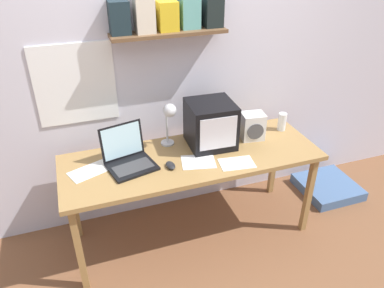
{
  "coord_description": "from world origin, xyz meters",
  "views": [
    {
      "loc": [
        -0.76,
        -2.19,
        2.21
      ],
      "look_at": [
        0.0,
        0.0,
        0.85
      ],
      "focal_mm": 35.0,
      "sensor_mm": 36.0,
      "label": 1
    }
  ],
  "objects_px": {
    "crt_monitor": "(211,124)",
    "juice_glass": "(282,122)",
    "laptop": "(128,155)",
    "corner_desk": "(192,163)",
    "space_heater": "(253,126)",
    "floor_cushion": "(328,187)",
    "open_notebook": "(237,163)",
    "printed_handout": "(198,162)",
    "computer_mouse": "(171,165)",
    "loose_paper_near_laptop": "(90,171)",
    "desk_lamp": "(169,116)"
  },
  "relations": [
    {
      "from": "laptop",
      "to": "printed_handout",
      "type": "relative_size",
      "value": 1.37
    },
    {
      "from": "computer_mouse",
      "to": "open_notebook",
      "type": "xyz_separation_m",
      "value": [
        0.46,
        -0.11,
        -0.01
      ]
    },
    {
      "from": "floor_cushion",
      "to": "crt_monitor",
      "type": "bearing_deg",
      "value": 178.89
    },
    {
      "from": "juice_glass",
      "to": "corner_desk",
      "type": "bearing_deg",
      "value": -170.37
    },
    {
      "from": "loose_paper_near_laptop",
      "to": "corner_desk",
      "type": "bearing_deg",
      "value": -3.39
    },
    {
      "from": "computer_mouse",
      "to": "space_heater",
      "type": "bearing_deg",
      "value": 14.5
    },
    {
      "from": "crt_monitor",
      "to": "space_heater",
      "type": "xyz_separation_m",
      "value": [
        0.34,
        -0.02,
        -0.07
      ]
    },
    {
      "from": "corner_desk",
      "to": "desk_lamp",
      "type": "xyz_separation_m",
      "value": [
        -0.11,
        0.18,
        0.32
      ]
    },
    {
      "from": "juice_glass",
      "to": "printed_handout",
      "type": "xyz_separation_m",
      "value": [
        -0.81,
        -0.23,
        -0.06
      ]
    },
    {
      "from": "juice_glass",
      "to": "printed_handout",
      "type": "bearing_deg",
      "value": -163.91
    },
    {
      "from": "floor_cushion",
      "to": "open_notebook",
      "type": "bearing_deg",
      "value": -165.41
    },
    {
      "from": "crt_monitor",
      "to": "desk_lamp",
      "type": "relative_size",
      "value": 1.0
    },
    {
      "from": "corner_desk",
      "to": "space_heater",
      "type": "bearing_deg",
      "value": 9.99
    },
    {
      "from": "crt_monitor",
      "to": "juice_glass",
      "type": "xyz_separation_m",
      "value": [
        0.64,
        0.02,
        -0.1
      ]
    },
    {
      "from": "laptop",
      "to": "computer_mouse",
      "type": "xyz_separation_m",
      "value": [
        0.27,
        -0.14,
        -0.05
      ]
    },
    {
      "from": "juice_glass",
      "to": "desk_lamp",
      "type": "bearing_deg",
      "value": 177.56
    },
    {
      "from": "loose_paper_near_laptop",
      "to": "floor_cushion",
      "type": "relative_size",
      "value": 0.64
    },
    {
      "from": "corner_desk",
      "to": "loose_paper_near_laptop",
      "type": "height_order",
      "value": "loose_paper_near_laptop"
    },
    {
      "from": "space_heater",
      "to": "floor_cushion",
      "type": "bearing_deg",
      "value": 7.82
    },
    {
      "from": "corner_desk",
      "to": "crt_monitor",
      "type": "relative_size",
      "value": 5.32
    },
    {
      "from": "computer_mouse",
      "to": "printed_handout",
      "type": "bearing_deg",
      "value": -0.18
    },
    {
      "from": "space_heater",
      "to": "floor_cushion",
      "type": "distance_m",
      "value": 1.19
    },
    {
      "from": "crt_monitor",
      "to": "floor_cushion",
      "type": "xyz_separation_m",
      "value": [
        1.22,
        -0.02,
        -0.87
      ]
    },
    {
      "from": "corner_desk",
      "to": "open_notebook",
      "type": "xyz_separation_m",
      "value": [
        0.27,
        -0.2,
        0.06
      ]
    },
    {
      "from": "space_heater",
      "to": "printed_handout",
      "type": "bearing_deg",
      "value": -152.28
    },
    {
      "from": "printed_handout",
      "to": "open_notebook",
      "type": "bearing_deg",
      "value": -23.28
    },
    {
      "from": "loose_paper_near_laptop",
      "to": "open_notebook",
      "type": "distance_m",
      "value": 1.02
    },
    {
      "from": "laptop",
      "to": "space_heater",
      "type": "bearing_deg",
      "value": -10.65
    },
    {
      "from": "corner_desk",
      "to": "floor_cushion",
      "type": "xyz_separation_m",
      "value": [
        1.41,
        0.09,
        -0.64
      ]
    },
    {
      "from": "crt_monitor",
      "to": "open_notebook",
      "type": "relative_size",
      "value": 1.35
    },
    {
      "from": "desk_lamp",
      "to": "computer_mouse",
      "type": "height_order",
      "value": "desk_lamp"
    },
    {
      "from": "computer_mouse",
      "to": "floor_cushion",
      "type": "distance_m",
      "value": 1.76
    },
    {
      "from": "laptop",
      "to": "corner_desk",
      "type": "bearing_deg",
      "value": -19.33
    },
    {
      "from": "desk_lamp",
      "to": "computer_mouse",
      "type": "xyz_separation_m",
      "value": [
        -0.08,
        -0.27,
        -0.24
      ]
    },
    {
      "from": "desk_lamp",
      "to": "corner_desk",
      "type": "bearing_deg",
      "value": -67.88
    },
    {
      "from": "loose_paper_near_laptop",
      "to": "juice_glass",
      "type": "bearing_deg",
      "value": 3.59
    },
    {
      "from": "juice_glass",
      "to": "laptop",
      "type": "bearing_deg",
      "value": -175.95
    },
    {
      "from": "printed_handout",
      "to": "space_heater",
      "type": "bearing_deg",
      "value": 19.95
    },
    {
      "from": "floor_cushion",
      "to": "loose_paper_near_laptop",
      "type": "bearing_deg",
      "value": -178.61
    },
    {
      "from": "printed_handout",
      "to": "computer_mouse",
      "type": "bearing_deg",
      "value": 179.82
    },
    {
      "from": "juice_glass",
      "to": "printed_handout",
      "type": "distance_m",
      "value": 0.85
    },
    {
      "from": "open_notebook",
      "to": "floor_cushion",
      "type": "height_order",
      "value": "open_notebook"
    },
    {
      "from": "loose_paper_near_laptop",
      "to": "open_notebook",
      "type": "xyz_separation_m",
      "value": [
        0.99,
        -0.25,
        0.0
      ]
    },
    {
      "from": "laptop",
      "to": "juice_glass",
      "type": "distance_m",
      "value": 1.29
    },
    {
      "from": "computer_mouse",
      "to": "loose_paper_near_laptop",
      "type": "relative_size",
      "value": 0.34
    },
    {
      "from": "desk_lamp",
      "to": "loose_paper_near_laptop",
      "type": "relative_size",
      "value": 1.12
    },
    {
      "from": "desk_lamp",
      "to": "juice_glass",
      "type": "bearing_deg",
      "value": -12.34
    },
    {
      "from": "corner_desk",
      "to": "laptop",
      "type": "xyz_separation_m",
      "value": [
        -0.46,
        0.05,
        0.13
      ]
    },
    {
      "from": "loose_paper_near_laptop",
      "to": "open_notebook",
      "type": "relative_size",
      "value": 1.22
    },
    {
      "from": "computer_mouse",
      "to": "loose_paper_near_laptop",
      "type": "xyz_separation_m",
      "value": [
        -0.54,
        0.14,
        -0.01
      ]
    }
  ]
}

